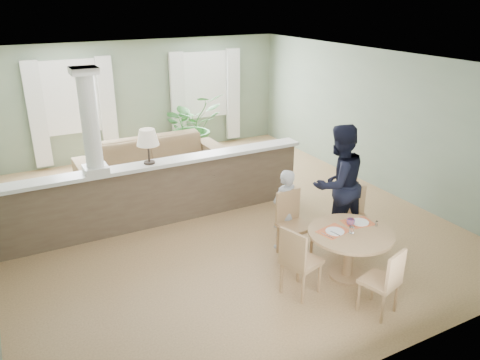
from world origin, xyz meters
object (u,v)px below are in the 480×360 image
houseplant (192,126)px  chair_far_boy (292,220)px  dining_table (350,241)px  chair_side (298,259)px  sofa (154,162)px  chair_far_man (355,215)px  chair_near (385,280)px  child_person (284,209)px  man_person (338,184)px

houseplant → chair_far_boy: 4.88m
dining_table → chair_side: (-0.86, -0.03, -0.02)m
sofa → chair_far_boy: 3.81m
chair_far_man → chair_near: (-0.83, -1.51, -0.02)m
houseplant → chair_side: houseplant is taller
houseplant → dining_table: bearing=-90.8°
chair_far_boy → chair_near: (0.16, -1.75, -0.05)m
child_person → man_person: 0.93m
chair_side → child_person: bearing=-42.1°
houseplant → chair_side: size_ratio=1.60×
sofa → chair_side: chair_side is taller
dining_table → chair_far_man: chair_far_man is taller
dining_table → man_person: size_ratio=0.61×
man_person → sofa: bearing=-67.5°
sofa → chair_side: size_ratio=3.17×
sofa → houseplant: (1.34, 1.16, 0.33)m
chair_near → man_person: (0.69, 1.80, 0.45)m
houseplant → chair_far_man: (0.58, -5.10, -0.26)m
sofa → chair_near: 5.56m
sofa → man_person: bearing=-64.6°
sofa → chair_far_man: 4.38m
chair_side → man_person: bearing=-72.2°
man_person → houseplant: bearing=-88.2°
houseplant → chair_far_boy: size_ratio=1.57×
sofa → chair_far_man: chair_far_man is taller
dining_table → chair_side: bearing=-178.2°
dining_table → chair_far_boy: 0.96m
chair_side → child_person: 1.26m
dining_table → chair_side: chair_side is taller
chair_far_boy → child_person: size_ratio=0.77×
man_person → chair_far_boy: bearing=-0.4°
houseplant → chair_far_boy: bearing=-94.8°
sofa → man_person: (1.78, -3.65, 0.50)m
sofa → child_person: bearing=-75.9°
sofa → child_person: child_person is taller
sofa → dining_table: (1.25, -4.60, 0.11)m
chair_far_man → child_person: bearing=171.8°
chair_far_boy → child_person: (-0.01, 0.21, 0.09)m
sofa → chair_far_boy: size_ratio=3.11×
dining_table → chair_far_man: size_ratio=1.24×
dining_table → sofa: bearing=105.2°
sofa → dining_table: sofa is taller
dining_table → man_person: bearing=61.0°
houseplant → man_person: 4.83m
sofa → child_person: size_ratio=2.40×
chair_far_boy → child_person: bearing=90.1°
chair_near → child_person: size_ratio=0.70×
man_person → dining_table: bearing=57.5°
chair_near → man_person: size_ratio=0.47×
houseplant → chair_far_boy: houseplant is taller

